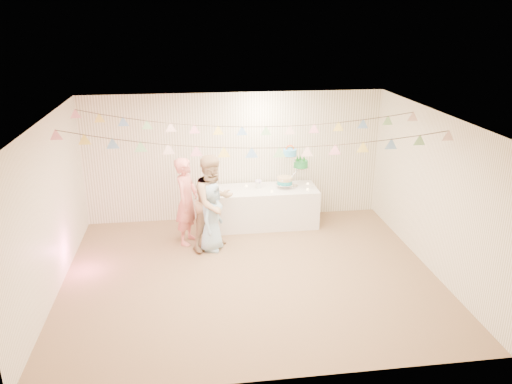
{
  "coord_description": "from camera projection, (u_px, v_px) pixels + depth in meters",
  "views": [
    {
      "loc": [
        -0.88,
        -7.17,
        4.06
      ],
      "look_at": [
        0.2,
        0.8,
        1.15
      ],
      "focal_mm": 35.0,
      "sensor_mm": 36.0,
      "label": 1
    }
  ],
  "objects": [
    {
      "name": "front_wall",
      "position": [
        279.0,
        282.0,
        5.41
      ],
      "size": [
        6.0,
        6.0,
        0.0
      ],
      "primitive_type": "plane",
      "color": "white",
      "rests_on": "ground"
    },
    {
      "name": "person_adult_b",
      "position": [
        213.0,
        203.0,
        8.85
      ],
      "size": [
        1.08,
        1.04,
        1.75
      ],
      "primitive_type": "imported",
      "rotation": [
        0.0,
        0.0,
        0.65
      ],
      "color": "tan",
      "rests_on": "floor"
    },
    {
      "name": "tealight_1",
      "position": [
        246.0,
        186.0,
        9.98
      ],
      "size": [
        0.04,
        0.04,
        0.03
      ],
      "primitive_type": "cylinder",
      "color": "#FFD88C",
      "rests_on": "table"
    },
    {
      "name": "cake_middle",
      "position": [
        300.0,
        169.0,
        9.97
      ],
      "size": [
        0.27,
        0.27,
        0.22
      ],
      "primitive_type": null,
      "color": "#1C833A",
      "rests_on": "cake_stand"
    },
    {
      "name": "tealight_4",
      "position": [
        308.0,
        189.0,
        9.79
      ],
      "size": [
        0.04,
        0.04,
        0.03
      ],
      "primitive_type": "cylinder",
      "color": "#FFD88C",
      "rests_on": "table"
    },
    {
      "name": "posy",
      "position": [
        258.0,
        185.0,
        9.87
      ],
      "size": [
        0.16,
        0.16,
        0.18
      ],
      "primitive_type": null,
      "color": "white",
      "rests_on": "table"
    },
    {
      "name": "bunting_front",
      "position": [
        252.0,
        140.0,
        7.2
      ],
      "size": [
        5.6,
        0.9,
        0.36
      ],
      "primitive_type": null,
      "color": "#72A5E5",
      "rests_on": "ceiling"
    },
    {
      "name": "right_wall",
      "position": [
        433.0,
        192.0,
        8.12
      ],
      "size": [
        5.0,
        5.0,
        0.0
      ],
      "primitive_type": "plane",
      "color": "white",
      "rests_on": "ground"
    },
    {
      "name": "ceiling",
      "position": [
        250.0,
        118.0,
        7.29
      ],
      "size": [
        6.0,
        6.0,
        0.0
      ],
      "primitive_type": "plane",
      "color": "white",
      "rests_on": "ground"
    },
    {
      "name": "platter",
      "position": [
        236.0,
        191.0,
        9.74
      ],
      "size": [
        0.37,
        0.37,
        0.02
      ],
      "primitive_type": "cylinder",
      "color": "white",
      "rests_on": "table"
    },
    {
      "name": "tealight_3",
      "position": [
        280.0,
        184.0,
        10.1
      ],
      "size": [
        0.04,
        0.04,
        0.03
      ],
      "primitive_type": "cylinder",
      "color": "#FFD88C",
      "rests_on": "table"
    },
    {
      "name": "person_adult_a",
      "position": [
        187.0,
        201.0,
        9.08
      ],
      "size": [
        0.58,
        0.7,
        1.63
      ],
      "primitive_type": "imported",
      "rotation": [
        0.0,
        0.0,
        1.2
      ],
      "color": "#E98079",
      "rests_on": "floor"
    },
    {
      "name": "tealight_0",
      "position": [
        225.0,
        192.0,
        9.61
      ],
      "size": [
        0.04,
        0.04,
        0.03
      ],
      "primitive_type": "cylinder",
      "color": "#FFD88C",
      "rests_on": "table"
    },
    {
      "name": "cake_stand",
      "position": [
        292.0,
        168.0,
        9.84
      ],
      "size": [
        0.72,
        0.42,
        0.8
      ],
      "primitive_type": null,
      "color": "silver",
      "rests_on": "table"
    },
    {
      "name": "cake_top_tier",
      "position": [
        290.0,
        158.0,
        9.73
      ],
      "size": [
        0.25,
        0.25,
        0.19
      ],
      "primitive_type": null,
      "color": "#44A4D8",
      "rests_on": "cake_stand"
    },
    {
      "name": "left_wall",
      "position": [
        49.0,
        211.0,
        7.36
      ],
      "size": [
        5.0,
        5.0,
        0.0
      ],
      "primitive_type": "plane",
      "color": "white",
      "rests_on": "ground"
    },
    {
      "name": "floor",
      "position": [
        250.0,
        275.0,
        8.18
      ],
      "size": [
        6.0,
        6.0,
        0.0
      ],
      "primitive_type": "plane",
      "color": "brown",
      "rests_on": "ground"
    },
    {
      "name": "back_wall",
      "position": [
        235.0,
        157.0,
        10.07
      ],
      "size": [
        6.0,
        6.0,
        0.0
      ],
      "primitive_type": "plane",
      "color": "white",
      "rests_on": "ground"
    },
    {
      "name": "cake_bottom",
      "position": [
        285.0,
        185.0,
        9.88
      ],
      "size": [
        0.31,
        0.31,
        0.15
      ],
      "primitive_type": null,
      "color": "teal",
      "rests_on": "cake_stand"
    },
    {
      "name": "person_child",
      "position": [
        211.0,
        216.0,
        8.86
      ],
      "size": [
        0.62,
        0.73,
        1.28
      ],
      "primitive_type": "imported",
      "rotation": [
        0.0,
        0.0,
        1.17
      ],
      "color": "#99BFD8",
      "rests_on": "floor"
    },
    {
      "name": "table",
      "position": [
        265.0,
        207.0,
        9.99
      ],
      "size": [
        2.06,
        0.82,
        0.77
      ],
      "primitive_type": "cube",
      "color": "white",
      "rests_on": "floor"
    },
    {
      "name": "tealight_2",
      "position": [
        272.0,
        191.0,
        9.66
      ],
      "size": [
        0.04,
        0.04,
        0.03
      ],
      "primitive_type": "cylinder",
      "color": "#FFD88C",
      "rests_on": "table"
    },
    {
      "name": "tealight_5",
      "position": [
        308.0,
        183.0,
        10.11
      ],
      "size": [
        0.04,
        0.04,
        0.03
      ],
      "primitive_type": "cylinder",
      "color": "#FFD88C",
      "rests_on": "table"
    },
    {
      "name": "bunting_back",
      "position": [
        242.0,
        120.0,
        8.4
      ],
      "size": [
        5.6,
        1.1,
        0.4
      ],
      "primitive_type": null,
      "color": "pink",
      "rests_on": "ceiling"
    }
  ]
}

